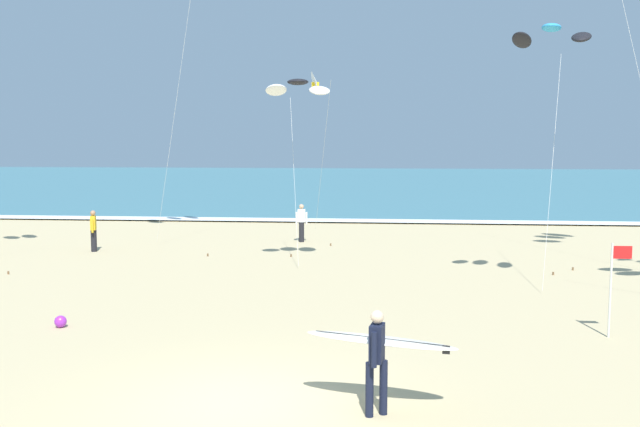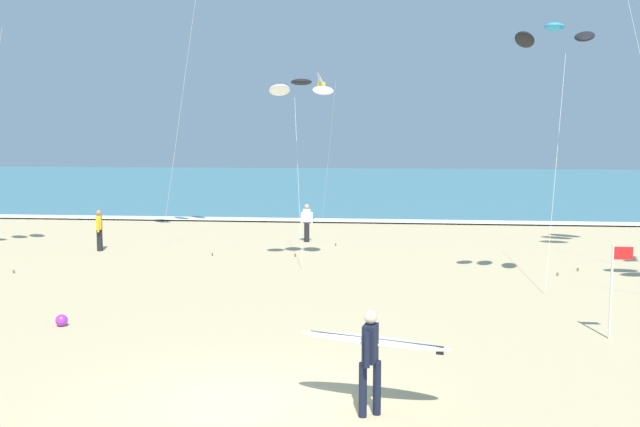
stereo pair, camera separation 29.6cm
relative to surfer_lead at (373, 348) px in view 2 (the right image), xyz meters
name	(u,v)px [view 2 (the right image)]	position (x,y,z in m)	size (l,w,h in m)	color
ground_plane	(231,404)	(-2.34, 0.08, -1.05)	(160.00, 160.00, 0.00)	tan
ocean_water	(367,183)	(-2.34, 54.95, -1.01)	(160.00, 60.00, 0.08)	teal
shoreline_foam	(343,220)	(-2.34, 25.25, -0.96)	(160.00, 1.44, 0.01)	white
surfer_lead	(373,348)	(0.00, 0.00, 0.00)	(2.54, 1.10, 1.71)	black
kite_arc_cobalt_distant	(554,35)	(4.53, 8.95, 6.06)	(2.26, 3.66, 7.42)	black
kite_arc_charcoal_close	(301,88)	(-2.75, 12.07, 4.92)	(2.25, 3.09, 6.26)	white
kite_delta_ivory_outer	(322,83)	(-3.08, 21.55, 5.79)	(1.37, 4.96, 7.37)	white
bystander_white_top	(307,223)	(-3.35, 18.15, -0.24)	(0.50, 0.22, 1.59)	black
bystander_yellow_top	(99,230)	(-11.01, 14.96, -0.24)	(0.25, 0.49, 1.59)	black
lifeguard_flag	(614,282)	(5.08, 4.69, 0.22)	(0.45, 0.05, 2.10)	silver
beach_ball	(62,320)	(-7.38, 4.38, -0.91)	(0.28, 0.28, 0.28)	purple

